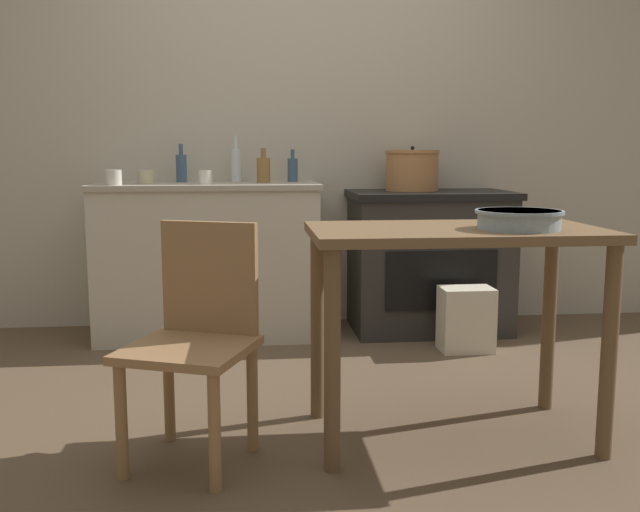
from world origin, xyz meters
name	(u,v)px	position (x,y,z in m)	size (l,w,h in m)	color
ground_plane	(331,407)	(0.00, 0.00, 0.00)	(14.00, 14.00, 0.00)	brown
wall_back	(301,117)	(0.00, 1.58, 1.27)	(8.00, 0.07, 2.55)	beige
counter_cabinet	(209,260)	(-0.57, 1.27, 0.45)	(1.28, 0.59, 0.89)	beige
stove	(429,261)	(0.74, 1.26, 0.42)	(0.95, 0.61, 0.83)	#2D2B28
work_table	(455,265)	(0.41, -0.35, 0.66)	(1.06, 0.59, 0.79)	brown
chair	(197,334)	(-0.52, -0.43, 0.44)	(0.52, 0.52, 0.82)	#997047
flour_sack	(466,319)	(0.82, 0.78, 0.17)	(0.28, 0.20, 0.35)	beige
stock_pot	(412,170)	(0.64, 1.33, 0.96)	(0.32, 0.32, 0.26)	#B77A47
mixing_bowl_large	(519,218)	(0.62, -0.43, 0.83)	(0.31, 0.31, 0.07)	#93A8B2
bottle_far_left	(263,169)	(-0.24, 1.31, 0.96)	(0.08, 0.08, 0.20)	olive
bottle_left	(236,164)	(-0.40, 1.42, 0.99)	(0.06, 0.06, 0.27)	silver
bottle_mid_left	(181,167)	(-0.72, 1.41, 0.97)	(0.06, 0.06, 0.22)	#3D5675
bottle_center_left	(293,169)	(-0.07, 1.41, 0.96)	(0.06, 0.06, 0.19)	#3D5675
cup_center	(146,177)	(-0.90, 1.24, 0.93)	(0.09, 0.09, 0.08)	beige
cup_center_right	(205,177)	(-0.57, 1.12, 0.93)	(0.07, 0.07, 0.08)	silver
cup_mid_right	(114,178)	(-1.05, 1.07, 0.93)	(0.08, 0.08, 0.08)	silver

